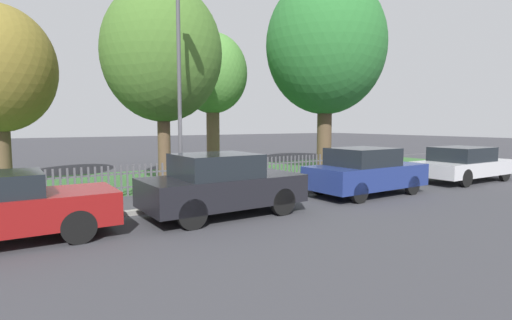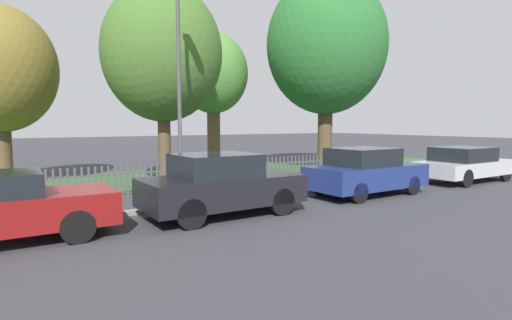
# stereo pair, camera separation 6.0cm
# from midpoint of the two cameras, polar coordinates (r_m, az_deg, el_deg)

# --- Properties ---
(ground_plane) EXTENTS (120.00, 120.00, 0.00)m
(ground_plane) POSITION_cam_midpoint_polar(r_m,az_deg,el_deg) (11.44, -3.32, -6.24)
(ground_plane) COLOR #38383D
(kerb_stone) EXTENTS (34.22, 0.20, 0.12)m
(kerb_stone) POSITION_cam_midpoint_polar(r_m,az_deg,el_deg) (11.51, -3.57, -5.86)
(kerb_stone) COLOR gray
(kerb_stone) RESTS_ON ground
(grass_strip) EXTENTS (34.22, 6.44, 0.01)m
(grass_strip) POSITION_cam_midpoint_polar(r_m,az_deg,el_deg) (16.90, -13.26, -2.60)
(grass_strip) COLOR #33602D
(grass_strip) RESTS_ON ground
(park_fence) EXTENTS (34.22, 0.05, 0.99)m
(park_fence) POSITION_cam_midpoint_polar(r_m,az_deg,el_deg) (13.86, -8.99, -2.20)
(park_fence) COLOR #4C4C51
(park_fence) RESTS_ON ground
(parked_car_black_saloon) EXTENTS (3.97, 1.92, 1.54)m
(parked_car_black_saloon) POSITION_cam_midpoint_polar(r_m,az_deg,el_deg) (9.91, -4.89, -3.47)
(parked_car_black_saloon) COLOR black
(parked_car_black_saloon) RESTS_ON ground
(parked_car_navy_estate) EXTENTS (4.02, 1.87, 1.51)m
(parked_car_navy_estate) POSITION_cam_midpoint_polar(r_m,az_deg,el_deg) (13.13, 15.51, -1.60)
(parked_car_navy_estate) COLOR navy
(parked_car_navy_estate) RESTS_ON ground
(parked_car_red_compact) EXTENTS (4.39, 1.85, 1.36)m
(parked_car_red_compact) POSITION_cam_midpoint_polar(r_m,az_deg,el_deg) (17.57, 27.72, -0.50)
(parked_car_red_compact) COLOR #BCBCC1
(parked_car_red_compact) RESTS_ON ground
(covered_motorcycle) EXTENTS (2.04, 0.89, 1.03)m
(covered_motorcycle) POSITION_cam_midpoint_polar(r_m,az_deg,el_deg) (13.45, -4.38, -1.76)
(covered_motorcycle) COLOR black
(covered_motorcycle) RESTS_ON ground
(tree_behind_motorcycle) EXTENTS (4.19, 4.19, 7.15)m
(tree_behind_motorcycle) POSITION_cam_midpoint_polar(r_m,az_deg,el_deg) (14.86, -13.09, 14.57)
(tree_behind_motorcycle) COLOR brown
(tree_behind_motorcycle) RESTS_ON ground
(tree_mid_park) EXTENTS (3.32, 3.32, 6.56)m
(tree_mid_park) POSITION_cam_midpoint_polar(r_m,az_deg,el_deg) (19.54, -6.05, 11.96)
(tree_mid_park) COLOR brown
(tree_mid_park) RESTS_ON ground
(tree_far_left) EXTENTS (5.52, 5.52, 9.04)m
(tree_far_left) POSITION_cam_midpoint_polar(r_m,az_deg,el_deg) (19.42, 10.10, 15.75)
(tree_far_left) COLOR brown
(tree_far_left) RESTS_ON ground
(street_lamp) EXTENTS (0.20, 0.79, 6.19)m
(street_lamp) POSITION_cam_midpoint_polar(r_m,az_deg,el_deg) (11.35, -10.64, 13.12)
(street_lamp) COLOR #47474C
(street_lamp) RESTS_ON ground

